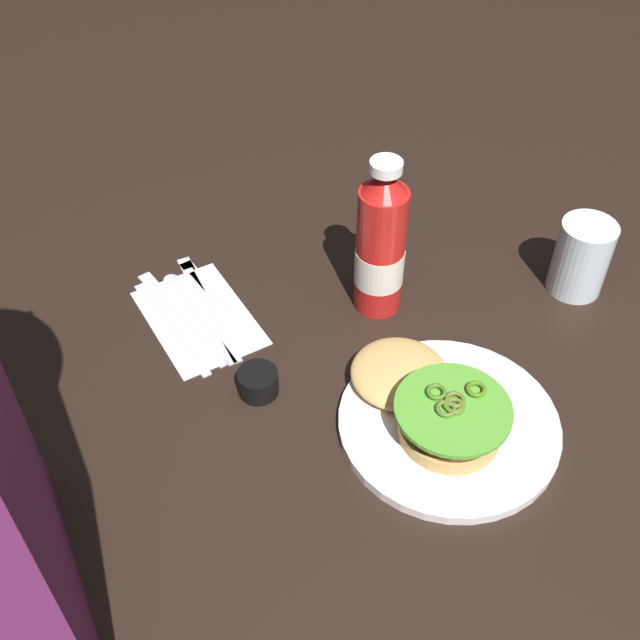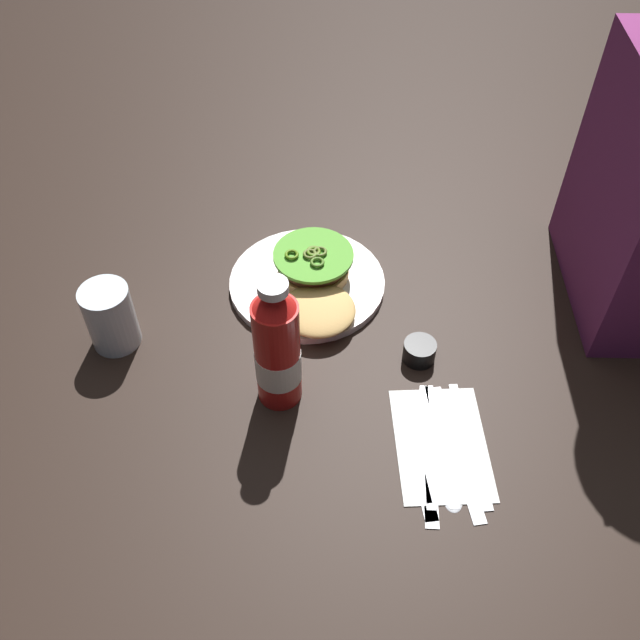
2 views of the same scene
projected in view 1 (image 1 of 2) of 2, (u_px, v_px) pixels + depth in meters
The scene contains 12 objects.
ground_plane at pixel (429, 375), 0.96m from camera, with size 3.00×3.00×0.00m, color black.
dinner_plate at pixel (449, 424), 0.90m from camera, with size 0.26×0.26×0.01m, color white.
burger_sandwich at pixel (431, 402), 0.89m from camera, with size 0.22×0.13×0.05m.
ketchup_bottle at pixel (381, 247), 0.98m from camera, with size 0.06×0.06×0.22m.
water_glass at pixel (581, 257), 1.04m from camera, with size 0.07×0.07×0.11m, color silver.
condiment_cup at pixel (258, 382), 0.93m from camera, with size 0.05×0.05×0.03m, color black.
napkin at pixel (199, 317), 1.03m from camera, with size 0.18×0.12×0.00m, color silver.
table_knife at pixel (215, 295), 1.05m from camera, with size 0.20×0.04×0.00m.
butter_knife at pixel (205, 298), 1.05m from camera, with size 0.22×0.02×0.00m.
spoon_utensil at pixel (189, 302), 1.04m from camera, with size 0.20×0.04×0.00m.
steak_knife at pixel (176, 309), 1.04m from camera, with size 0.21×0.05×0.00m.
fork_utensil at pixel (166, 317), 1.02m from camera, with size 0.20×0.04×0.00m.
Camera 1 is at (-0.50, 0.41, 0.72)m, focal length 43.65 mm.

